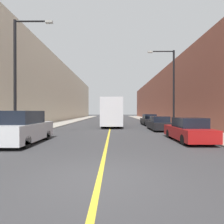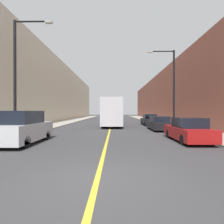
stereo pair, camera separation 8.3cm
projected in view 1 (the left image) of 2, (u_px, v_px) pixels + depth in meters
ground_plane at (99, 178)px, 5.06m from camera, size 200.00×200.00×0.00m
sidewalk_left at (72, 121)px, 35.14m from camera, size 3.50×72.00×0.10m
sidewalk_right at (152, 121)px, 34.98m from camera, size 3.50×72.00×0.10m
building_row_left at (53, 92)px, 35.16m from camera, size 4.00×72.00×11.88m
building_row_right at (171, 96)px, 34.92m from camera, size 4.00×72.00×10.06m
road_center_line at (112, 121)px, 35.06m from camera, size 0.16×72.00×0.01m
bus at (112, 112)px, 24.22m from camera, size 2.52×10.93×3.54m
parked_suv_left at (23, 128)px, 10.58m from camera, size 2.03×4.63×1.98m
car_right_near at (188, 131)px, 11.35m from camera, size 1.83×4.39×1.54m
car_right_mid at (159, 124)px, 17.99m from camera, size 1.84×4.28×1.44m
car_right_far at (149, 120)px, 24.42m from camera, size 1.76×4.80×1.57m
street_lamp_left at (18, 71)px, 12.46m from camera, size 2.80×0.24×8.37m
street_lamp_right at (171, 84)px, 18.09m from camera, size 2.80×0.24×8.17m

